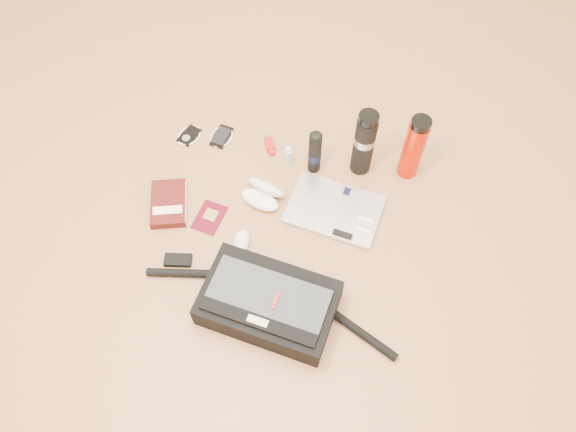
{
  "coord_description": "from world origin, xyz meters",
  "views": [
    {
      "loc": [
        0.21,
        -0.88,
        1.77
      ],
      "look_at": [
        0.05,
        0.12,
        0.06
      ],
      "focal_mm": 35.0,
      "sensor_mm": 36.0,
      "label": 1
    }
  ],
  "objects": [
    {
      "name": "thermos_red",
      "position": [
        0.46,
        0.43,
        0.15
      ],
      "size": [
        0.09,
        0.09,
        0.29
      ],
      "rotation": [
        0.0,
        0.0,
        0.15
      ],
      "color": "#BB1700",
      "rests_on": "ground"
    },
    {
      "name": "laptop",
      "position": [
        0.21,
        0.2,
        0.01
      ],
      "size": [
        0.37,
        0.29,
        0.03
      ],
      "rotation": [
        0.0,
        0.0,
        -0.2
      ],
      "color": "#BBBBBE",
      "rests_on": "ground"
    },
    {
      "name": "ipod",
      "position": [
        -0.41,
        0.46,
        0.01
      ],
      "size": [
        0.11,
        0.11,
        0.01
      ],
      "rotation": [
        0.0,
        0.0,
        -0.38
      ],
      "color": "black",
      "rests_on": "ground"
    },
    {
      "name": "ground",
      "position": [
        0.0,
        0.0,
        0.0
      ],
      "size": [
        4.0,
        4.0,
        0.0
      ],
      "primitive_type": "plane",
      "color": "#A46D44",
      "rests_on": "ground"
    },
    {
      "name": "passport",
      "position": [
        -0.24,
        0.1,
        0.0
      ],
      "size": [
        0.12,
        0.15,
        0.01
      ],
      "rotation": [
        0.0,
        0.0,
        -0.22
      ],
      "color": "#490515",
      "rests_on": "ground"
    },
    {
      "name": "spray_bottle",
      "position": [
        0.0,
        0.39,
        0.05
      ],
      "size": [
        0.04,
        0.04,
        0.1
      ],
      "rotation": [
        0.0,
        0.0,
        0.39
      ],
      "color": "#ABCBE1",
      "rests_on": "ground"
    },
    {
      "name": "thermos_black",
      "position": [
        0.28,
        0.42,
        0.15
      ],
      "size": [
        0.08,
        0.08,
        0.3
      ],
      "rotation": [
        0.0,
        0.0,
        -0.05
      ],
      "color": "black",
      "rests_on": "ground"
    },
    {
      "name": "inhaler",
      "position": [
        -0.08,
        0.46,
        0.01
      ],
      "size": [
        0.06,
        0.1,
        0.03
      ],
      "rotation": [
        0.0,
        0.0,
        0.39
      ],
      "color": "#A61716",
      "rests_on": "ground"
    },
    {
      "name": "sunglasses_case",
      "position": [
        -0.06,
        0.22,
        0.03
      ],
      "size": [
        0.18,
        0.17,
        0.09
      ],
      "rotation": [
        0.0,
        0.0,
        -0.36
      ],
      "color": "white",
      "rests_on": "ground"
    },
    {
      "name": "book",
      "position": [
        -0.4,
        0.13,
        0.02
      ],
      "size": [
        0.17,
        0.22,
        0.04
      ],
      "rotation": [
        0.0,
        0.0,
        0.24
      ],
      "color": "#3E0E0D",
      "rests_on": "ground"
    },
    {
      "name": "mouse",
      "position": [
        -0.1,
        0.02,
        0.02
      ],
      "size": [
        0.06,
        0.1,
        0.03
      ],
      "rotation": [
        0.0,
        0.0,
        0.03
      ],
      "color": "silver",
      "rests_on": "ground"
    },
    {
      "name": "aerosol_can",
      "position": [
        0.1,
        0.38,
        0.1
      ],
      "size": [
        0.06,
        0.06,
        0.21
      ],
      "rotation": [
        0.0,
        0.0,
        0.23
      ],
      "color": "black",
      "rests_on": "ground"
    },
    {
      "name": "phone",
      "position": [
        -0.28,
        0.47,
        0.01
      ],
      "size": [
        0.1,
        0.12,
        0.01
      ],
      "rotation": [
        0.0,
        0.0,
        -0.21
      ],
      "color": "black",
      "rests_on": "ground"
    },
    {
      "name": "messenger_bag",
      "position": [
        0.03,
        -0.21,
        0.06
      ],
      "size": [
        0.87,
        0.34,
        0.12
      ],
      "rotation": [
        0.0,
        0.0,
        -0.19
      ],
      "color": "black",
      "rests_on": "ground"
    }
  ]
}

